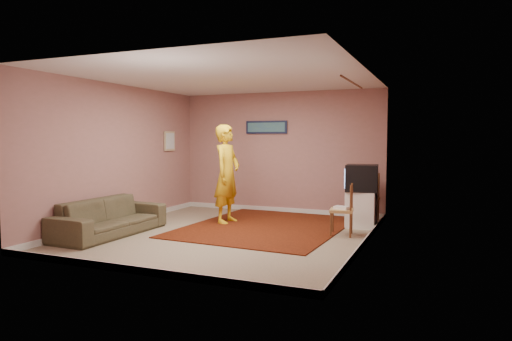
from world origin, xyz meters
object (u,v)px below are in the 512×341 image
at_px(chair_a, 367,193).
at_px(chair_b, 342,204).
at_px(person, 227,174).
at_px(tv_cabinet, 361,209).
at_px(sofa, 110,217).
at_px(crt_tv, 362,178).

xyz_separation_m(chair_a, chair_b, (-0.20, -1.30, -0.05)).
bearing_deg(person, chair_a, -65.55).
distance_m(tv_cabinet, chair_a, 0.55).
height_order(sofa, person, person).
relative_size(chair_a, person, 0.28).
distance_m(crt_tv, chair_b, 0.91).
distance_m(chair_a, chair_b, 1.32).
xyz_separation_m(chair_b, sofa, (-3.56, -1.45, -0.22)).
xyz_separation_m(chair_b, person, (-2.25, 0.28, 0.41)).
bearing_deg(crt_tv, sofa, -154.81).
bearing_deg(sofa, person, -36.07).
relative_size(chair_a, chair_b, 1.10).
height_order(chair_a, sofa, chair_a).
height_order(crt_tv, chair_a, crt_tv).
xyz_separation_m(crt_tv, person, (-2.43, -0.54, 0.04)).
xyz_separation_m(crt_tv, sofa, (-3.74, -2.26, -0.59)).
bearing_deg(chair_a, tv_cabinet, -84.96).
distance_m(chair_a, sofa, 4.67).
bearing_deg(tv_cabinet, chair_a, 88.70).
distance_m(tv_cabinet, crt_tv, 0.57).
bearing_deg(chair_a, sofa, -137.45).
distance_m(chair_a, person, 2.68).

